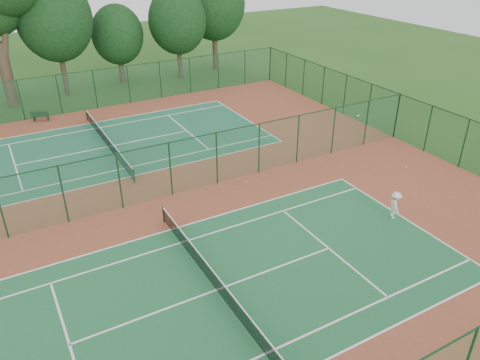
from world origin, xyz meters
name	(u,v)px	position (x,y,z in m)	size (l,w,h in m)	color
ground	(148,201)	(0.00, 0.00, 0.00)	(120.00, 120.00, 0.00)	#27531A
red_pad	(148,201)	(0.00, 0.00, 0.01)	(40.00, 36.00, 0.01)	brown
court_near	(216,290)	(0.00, -9.00, 0.01)	(23.77, 10.97, 0.01)	#1E6136
court_far	(108,147)	(0.00, 9.00, 0.01)	(23.77, 10.97, 0.01)	#1F6441
fence_north	(77,92)	(0.00, 18.00, 1.76)	(40.00, 0.09, 3.50)	#17462D
fence_east	(397,116)	(20.00, 0.00, 1.76)	(0.09, 36.00, 3.50)	#174529
fence_divider	(146,175)	(0.00, 0.00, 1.76)	(40.00, 0.09, 3.50)	#1A5030
tennis_net_near	(216,281)	(0.00, -9.00, 0.54)	(0.10, 12.90, 0.97)	#123219
tennis_net_far	(107,140)	(0.00, 9.00, 0.54)	(0.10, 12.90, 0.97)	#13341D
player_near	(395,205)	(11.38, -8.47, 0.83)	(1.04, 0.60, 1.61)	silver
bench	(40,116)	(-3.45, 17.05, 0.45)	(1.44, 0.91, 0.86)	black
stray_ball_a	(246,182)	(6.29, -0.81, 0.04)	(0.07, 0.07, 0.07)	#DDED37
stray_ball_b	(219,186)	(4.48, -0.51, 0.04)	(0.07, 0.07, 0.07)	#CBE635
stray_ball_c	(123,210)	(-1.66, -0.36, 0.04)	(0.07, 0.07, 0.07)	gold
evergreen_row	(72,92)	(0.50, 24.25, 0.00)	(39.00, 5.00, 12.00)	black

